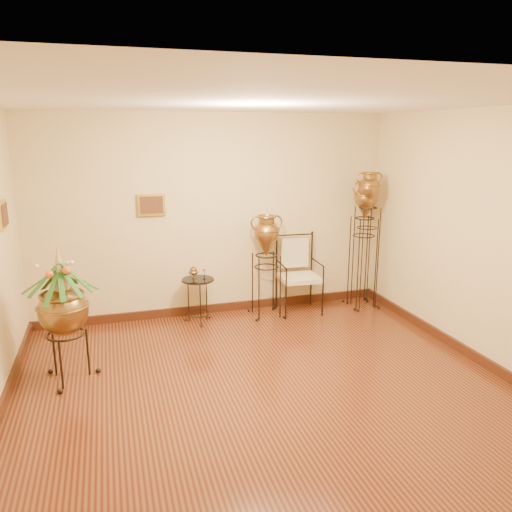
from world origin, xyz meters
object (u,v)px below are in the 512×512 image
object	(u,v)px
side_table	(198,300)
armchair	(299,275)
amphora_tall	(366,239)
amphora_mid	(363,243)
planter_urn	(63,305)

from	to	relation	value
side_table	armchair	bearing A→B (deg)	-0.03
amphora_tall	amphora_mid	distance (m)	0.11
side_table	amphora_tall	bearing A→B (deg)	-1.89
armchair	side_table	xyz separation A→B (m)	(-1.47, 0.00, -0.23)
amphora_mid	side_table	size ratio (longest dim) A/B	2.41
amphora_tall	amphora_mid	xyz separation A→B (m)	(0.00, 0.08, -0.08)
planter_urn	armchair	bearing A→B (deg)	21.76
amphora_mid	planter_urn	xyz separation A→B (m)	(-4.07, -1.22, -0.12)
armchair	planter_urn	bearing A→B (deg)	-154.88
amphora_mid	armchair	bearing A→B (deg)	180.00
planter_urn	armchair	xyz separation A→B (m)	(3.07, 1.22, -0.27)
amphora_tall	amphora_mid	bearing A→B (deg)	90.00
amphora_mid	planter_urn	world-z (taller)	amphora_mid
amphora_tall	amphora_mid	size ratio (longest dim) A/B	1.07
planter_urn	side_table	bearing A→B (deg)	37.41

